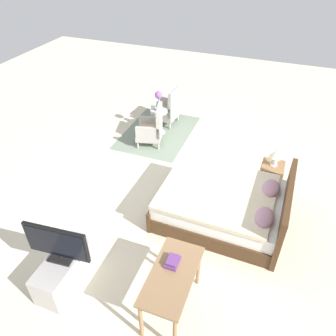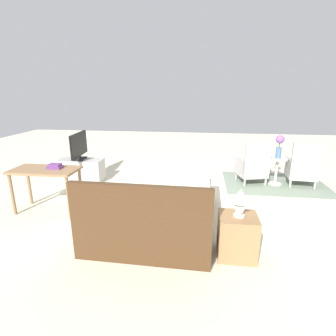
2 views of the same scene
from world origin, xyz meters
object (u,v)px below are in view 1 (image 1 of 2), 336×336
object	(u,v)px
nightstand	(271,176)
vanity_desk	(172,280)
side_table	(159,119)
tv_stand	(65,269)
book_stack	(173,261)
bed	(224,205)
table_lamp	(276,155)
armchair_by_window_left	(168,109)
flower_vase	(159,99)
tv_flatscreen	(57,244)
armchair_by_window_right	(152,129)

from	to	relation	value
nightstand	vanity_desk	distance (m)	3.07
side_table	vanity_desk	size ratio (longest dim) A/B	0.55
tv_stand	book_stack	size ratio (longest dim) A/B	4.36
bed	side_table	distance (m)	3.01
tv_stand	table_lamp	bearing A→B (deg)	141.97
tv_stand	bed	bearing A→B (deg)	138.32
armchair_by_window_left	book_stack	world-z (taller)	armchair_by_window_left
bed	side_table	xyz separation A→B (m)	(-2.20, -2.06, 0.06)
vanity_desk	book_stack	world-z (taller)	book_stack
armchair_by_window_left	table_lamp	distance (m)	3.14
flower_vase	nightstand	xyz separation A→B (m)	(1.12, 2.69, -0.61)
side_table	flower_vase	size ratio (longest dim) A/B	1.21
flower_vase	armchair_by_window_left	bearing A→B (deg)	176.99
bed	book_stack	size ratio (longest dim) A/B	9.35
nightstand	tv_flatscreen	world-z (taller)	tv_flatscreen
table_lamp	side_table	bearing A→B (deg)	-112.67
table_lamp	tv_stand	xyz separation A→B (m)	(3.05, -2.39, -0.50)
table_lamp	book_stack	bearing A→B (deg)	-18.55
table_lamp	vanity_desk	size ratio (longest dim) A/B	0.32
vanity_desk	bed	bearing A→B (deg)	172.28
side_table	book_stack	distance (m)	4.29
armchair_by_window_right	side_table	xyz separation A→B (m)	(-0.49, -0.02, -0.02)
bed	nightstand	xyz separation A→B (m)	(-1.08, 0.63, -0.04)
bed	table_lamp	size ratio (longest dim) A/B	6.24
armchair_by_window_right	book_stack	size ratio (longest dim) A/B	4.18
flower_vase	tv_stand	bearing A→B (deg)	4.09
side_table	vanity_desk	bearing A→B (deg)	24.08
armchair_by_window_left	side_table	bearing A→B (deg)	-3.01
side_table	table_lamp	world-z (taller)	table_lamp
armchair_by_window_right	flower_vase	distance (m)	0.69
tv_flatscreen	bed	bearing A→B (deg)	138.36
bed	tv_stand	distance (m)	2.64
vanity_desk	armchair_by_window_right	bearing A→B (deg)	-153.36
tv_flatscreen	side_table	bearing A→B (deg)	-175.91
bed	flower_vase	distance (m)	3.07
tv_stand	book_stack	bearing A→B (deg)	101.16
side_table	tv_stand	world-z (taller)	side_table
side_table	table_lamp	bearing A→B (deg)	67.33
bed	tv_flatscreen	bearing A→B (deg)	-41.64
bed	nightstand	size ratio (longest dim) A/B	3.92
bed	book_stack	xyz separation A→B (m)	(1.69, -0.30, 0.46)
side_table	tv_flatscreen	distance (m)	4.21
bed	vanity_desk	size ratio (longest dim) A/B	1.98
bed	armchair_by_window_left	xyz separation A→B (m)	(-2.70, -2.03, 0.08)
tv_flatscreen	vanity_desk	size ratio (longest dim) A/B	0.83
armchair_by_window_left	tv_stand	world-z (taller)	armchair_by_window_left
bed	armchair_by_window_right	xyz separation A→B (m)	(-1.71, -2.03, 0.08)
vanity_desk	table_lamp	bearing A→B (deg)	163.20
armchair_by_window_right	armchair_by_window_left	bearing A→B (deg)	179.89
side_table	nightstand	bearing A→B (deg)	67.32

